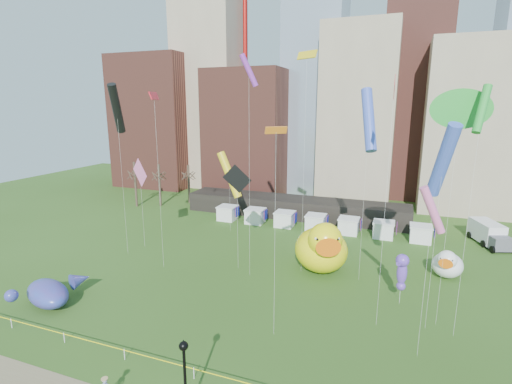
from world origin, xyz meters
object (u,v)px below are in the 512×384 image
at_px(small_duck, 447,264).
at_px(box_truck, 489,233).
at_px(big_duck, 322,248).
at_px(lamppost, 185,371).
at_px(whale_inflatable, 50,292).
at_px(seahorse_green, 325,238).
at_px(seahorse_purple, 402,269).

height_order(small_duck, box_truck, small_duck).
height_order(big_duck, lamppost, big_duck).
relative_size(whale_inflatable, box_truck, 0.99).
distance_m(small_duck, seahorse_green, 13.76).
relative_size(seahorse_green, lamppost, 1.00).
relative_size(whale_inflatable, lamppost, 1.37).
relative_size(small_duck, seahorse_purple, 0.94).
bearing_deg(seahorse_green, small_duck, -5.61).
distance_m(small_duck, seahorse_purple, 9.63).
relative_size(big_duck, lamppost, 1.68).
xyz_separation_m(big_duck, whale_inflatable, (-23.19, -16.65, -1.74)).
height_order(seahorse_purple, lamppost, lamppost).
distance_m(big_duck, box_truck, 26.37).
relative_size(small_duck, seahorse_green, 0.88).
bearing_deg(small_duck, big_duck, -153.94).
bearing_deg(box_truck, seahorse_green, -159.36).
bearing_deg(lamppost, box_truck, 60.57).
bearing_deg(whale_inflatable, big_duck, 57.80).
distance_m(seahorse_green, box_truck, 25.86).
bearing_deg(box_truck, lamppost, -138.79).
height_order(big_duck, seahorse_green, big_duck).
distance_m(big_duck, seahorse_purple, 9.82).
xyz_separation_m(whale_inflatable, box_truck, (43.12, 33.86, 0.34)).
bearing_deg(whale_inflatable, small_duck, 50.83).
height_order(lamppost, box_truck, lamppost).
bearing_deg(whale_inflatable, box_truck, 60.27).
relative_size(big_duck, small_duck, 1.90).
bearing_deg(lamppost, big_duck, 81.80).
bearing_deg(box_truck, whale_inflatable, -161.22).
distance_m(seahorse_purple, box_truck, 24.69).
xyz_separation_m(seahorse_green, whale_inflatable, (-23.39, -17.31, -2.71)).
relative_size(seahorse_green, seahorse_purple, 1.07).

